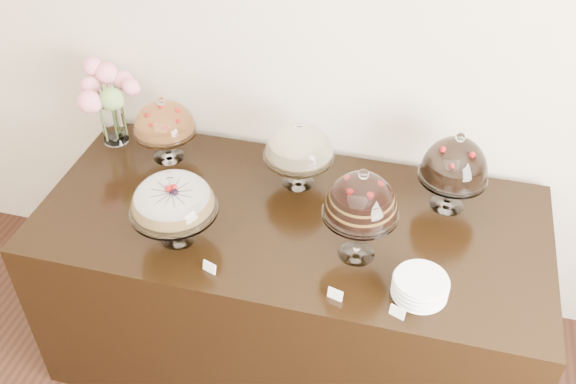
% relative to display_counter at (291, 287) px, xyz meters
% --- Properties ---
extents(wall_back, '(5.00, 0.04, 3.00)m').
position_rel_display_counter_xyz_m(wall_back, '(-0.20, 0.55, 1.05)').
color(wall_back, beige).
rests_on(wall_back, ground).
extents(display_counter, '(2.20, 1.00, 0.90)m').
position_rel_display_counter_xyz_m(display_counter, '(0.00, 0.00, 0.00)').
color(display_counter, black).
rests_on(display_counter, ground).
extents(cake_stand_sugar_sponge, '(0.36, 0.36, 0.35)m').
position_rel_display_counter_xyz_m(cake_stand_sugar_sponge, '(-0.42, -0.24, 0.67)').
color(cake_stand_sugar_sponge, white).
rests_on(cake_stand_sugar_sponge, display_counter).
extents(cake_stand_choco_layer, '(0.30, 0.30, 0.43)m').
position_rel_display_counter_xyz_m(cake_stand_choco_layer, '(0.31, -0.15, 0.74)').
color(cake_stand_choco_layer, white).
rests_on(cake_stand_choco_layer, display_counter).
extents(cake_stand_cheesecake, '(0.32, 0.32, 0.33)m').
position_rel_display_counter_xyz_m(cake_stand_cheesecake, '(-0.03, 0.24, 0.66)').
color(cake_stand_cheesecake, white).
rests_on(cake_stand_cheesecake, display_counter).
extents(cake_stand_dark_choco, '(0.30, 0.30, 0.38)m').
position_rel_display_counter_xyz_m(cake_stand_dark_choco, '(0.65, 0.25, 0.69)').
color(cake_stand_dark_choco, white).
rests_on(cake_stand_dark_choco, display_counter).
extents(cake_stand_fruit_tart, '(0.30, 0.30, 0.33)m').
position_rel_display_counter_xyz_m(cake_stand_fruit_tart, '(-0.68, 0.28, 0.66)').
color(cake_stand_fruit_tart, white).
rests_on(cake_stand_fruit_tart, display_counter).
extents(flower_vase, '(0.29, 0.30, 0.42)m').
position_rel_display_counter_xyz_m(flower_vase, '(-0.99, 0.33, 0.71)').
color(flower_vase, white).
rests_on(flower_vase, display_counter).
extents(plate_stack, '(0.21, 0.21, 0.08)m').
position_rel_display_counter_xyz_m(plate_stack, '(0.58, -0.30, 0.49)').
color(plate_stack, white).
rests_on(plate_stack, display_counter).
extents(price_card_left, '(0.06, 0.03, 0.04)m').
position_rel_display_counter_xyz_m(price_card_left, '(-0.23, -0.39, 0.47)').
color(price_card_left, white).
rests_on(price_card_left, display_counter).
extents(price_card_right, '(0.06, 0.04, 0.04)m').
position_rel_display_counter_xyz_m(price_card_right, '(0.51, -0.43, 0.47)').
color(price_card_right, white).
rests_on(price_card_right, display_counter).
extents(price_card_extra, '(0.06, 0.03, 0.04)m').
position_rel_display_counter_xyz_m(price_card_extra, '(0.27, -0.40, 0.47)').
color(price_card_extra, white).
rests_on(price_card_extra, display_counter).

